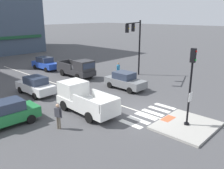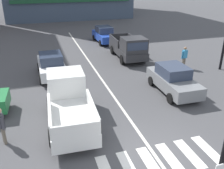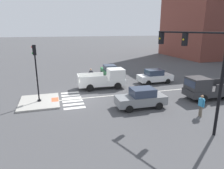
# 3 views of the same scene
# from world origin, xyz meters

# --- Properties ---
(ground_plane) EXTENTS (300.00, 300.00, 0.00)m
(ground_plane) POSITION_xyz_m (0.00, 0.00, 0.00)
(ground_plane) COLOR #474749
(traffic_island) EXTENTS (3.99, 3.36, 0.15)m
(traffic_island) POSITION_xyz_m (0.00, -3.17, 0.07)
(traffic_island) COLOR #A3A099
(traffic_island) RESTS_ON ground
(tactile_pad_front) EXTENTS (1.10, 0.60, 0.01)m
(tactile_pad_front) POSITION_xyz_m (0.00, -1.84, 0.15)
(tactile_pad_front) COLOR #DB5B38
(tactile_pad_front) RESTS_ON traffic_island
(signal_pole) EXTENTS (0.44, 0.38, 4.88)m
(signal_pole) POSITION_xyz_m (0.00, -3.18, 3.08)
(signal_pole) COLOR black
(signal_pole) RESTS_ON traffic_island
(crosswalk_stripe_a) EXTENTS (0.44, 1.80, 0.01)m
(crosswalk_stripe_a) POSITION_xyz_m (-2.15, -0.32, 0.00)
(crosswalk_stripe_a) COLOR silver
(crosswalk_stripe_a) RESTS_ON ground
(crosswalk_stripe_b) EXTENTS (0.44, 1.80, 0.01)m
(crosswalk_stripe_b) POSITION_xyz_m (-1.29, -0.32, 0.00)
(crosswalk_stripe_b) COLOR silver
(crosswalk_stripe_b) RESTS_ON ground
(crosswalk_stripe_c) EXTENTS (0.44, 1.80, 0.01)m
(crosswalk_stripe_c) POSITION_xyz_m (-0.43, -0.32, 0.00)
(crosswalk_stripe_c) COLOR silver
(crosswalk_stripe_c) RESTS_ON ground
(crosswalk_stripe_d) EXTENTS (0.44, 1.80, 0.01)m
(crosswalk_stripe_d) POSITION_xyz_m (0.43, -0.32, 0.00)
(crosswalk_stripe_d) COLOR silver
(crosswalk_stripe_d) RESTS_ON ground
(crosswalk_stripe_e) EXTENTS (0.44, 1.80, 0.01)m
(crosswalk_stripe_e) POSITION_xyz_m (1.29, -0.32, 0.00)
(crosswalk_stripe_e) COLOR silver
(crosswalk_stripe_e) RESTS_ON ground
(crosswalk_stripe_f) EXTENTS (0.44, 1.80, 0.01)m
(crosswalk_stripe_f) POSITION_xyz_m (2.15, -0.32, 0.00)
(crosswalk_stripe_f) COLOR silver
(crosswalk_stripe_f) RESTS_ON ground
(lane_centre_line) EXTENTS (0.14, 28.00, 0.01)m
(lane_centre_line) POSITION_xyz_m (-0.07, 10.00, 0.00)
(lane_centre_line) COLOR silver
(lane_centre_line) RESTS_ON ground
(traffic_light_mast) EXTENTS (4.60, 1.93, 6.34)m
(traffic_light_mast) POSITION_xyz_m (7.55, 6.87, 4.41)
(traffic_light_mast) COLOR black
(traffic_light_mast) RESTS_ON ground
(building_corner_left) EXTENTS (16.40, 15.07, 22.63)m
(building_corner_left) POSITION_xyz_m (-22.14, 32.32, 11.34)
(building_corner_left) COLOR brown
(building_corner_left) RESTS_ON ground
(car_green_cross_left) EXTENTS (4.18, 2.00, 1.64)m
(car_green_cross_left) POSITION_xyz_m (-7.75, 5.43, 0.81)
(car_green_cross_left) COLOR #237A3D
(car_green_cross_left) RESTS_ON ground
(car_grey_eastbound_mid) EXTENTS (1.90, 4.13, 1.64)m
(car_grey_eastbound_mid) POSITION_xyz_m (3.52, 4.97, 0.81)
(car_grey_eastbound_mid) COLOR slate
(car_grey_eastbound_mid) RESTS_ON ground
(car_white_westbound_far) EXTENTS (1.90, 4.13, 1.64)m
(car_white_westbound_far) POSITION_xyz_m (-3.23, 9.76, 0.81)
(car_white_westbound_far) COLOR white
(car_white_westbound_far) RESTS_ON ground
(pickup_truck_charcoal_eastbound_far) EXTENTS (2.20, 5.17, 2.08)m
(pickup_truck_charcoal_eastbound_far) POSITION_xyz_m (3.27, 11.74, 0.98)
(pickup_truck_charcoal_eastbound_far) COLOR #2D2D30
(pickup_truck_charcoal_eastbound_far) RESTS_ON ground
(pickup_truck_white_westbound_near) EXTENTS (2.22, 5.18, 2.08)m
(pickup_truck_white_westbound_near) POSITION_xyz_m (-2.87, 3.65, 0.98)
(pickup_truck_white_westbound_near) COLOR white
(pickup_truck_white_westbound_near) RESTS_ON ground
(pedestrian_at_curb_left) EXTENTS (0.33, 0.52, 1.67)m
(pedestrian_at_curb_left) POSITION_xyz_m (-5.76, 2.55, 0.98)
(pedestrian_at_curb_left) COLOR #6B6051
(pedestrian_at_curb_left) RESTS_ON ground
(pedestrian_waiting_far_side) EXTENTS (0.54, 0.27, 1.67)m
(pedestrian_waiting_far_side) POSITION_xyz_m (6.46, 8.44, 0.98)
(pedestrian_waiting_far_side) COLOR #6B6051
(pedestrian_waiting_far_side) RESTS_ON ground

